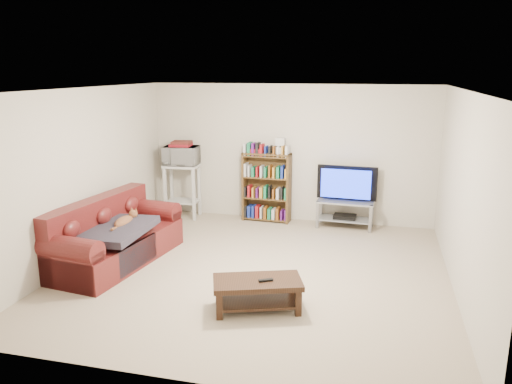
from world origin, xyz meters
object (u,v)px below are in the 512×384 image
(sofa, at_px, (112,240))
(coffee_table, at_px, (257,289))
(tv_stand, at_px, (345,209))
(bookshelf, at_px, (266,186))

(sofa, height_order, coffee_table, sofa)
(tv_stand, bearing_deg, sofa, -139.30)
(coffee_table, distance_m, tv_stand, 3.36)
(sofa, bearing_deg, coffee_table, -14.10)
(coffee_table, relative_size, bookshelf, 0.89)
(sofa, distance_m, bookshelf, 2.96)
(bookshelf, bearing_deg, sofa, -121.70)
(tv_stand, bearing_deg, coffee_table, -99.63)
(coffee_table, xyz_separation_m, tv_stand, (0.74, 3.28, 0.07))
(sofa, xyz_separation_m, bookshelf, (1.67, 2.42, 0.32))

